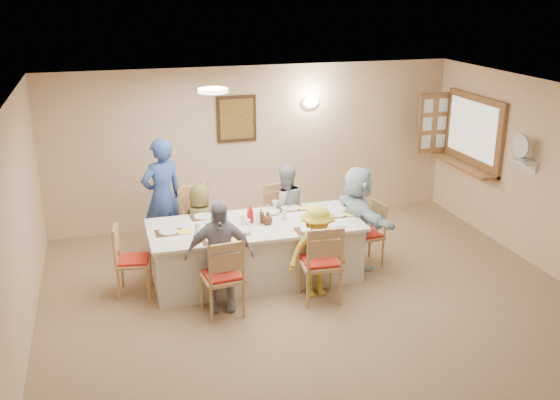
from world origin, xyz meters
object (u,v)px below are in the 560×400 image
object	(u,v)px
diner_back_left	(201,224)
diner_front_left	(219,255)
chair_left_end	(134,260)
chair_front_left	(222,275)
dining_table	(256,251)
serving_hatch	(473,132)
chair_back_right	(282,218)
diner_right_end	(358,217)
chair_front_right	(320,261)
caregiver	(162,197)
condiment_ketchup	(250,214)
diner_back_right	(285,209)
chair_back_left	(199,224)
diner_front_right	(317,251)
chair_right_end	(366,234)
desk_fan	(523,151)

from	to	relation	value
diner_back_left	diner_front_left	xyz separation A→B (m)	(0.00, -1.36, 0.12)
chair_left_end	diner_front_left	xyz separation A→B (m)	(0.95, -0.68, 0.23)
chair_front_left	diner_back_left	xyz separation A→B (m)	(0.00, 1.48, 0.08)
dining_table	chair_front_left	size ratio (longest dim) A/B	2.79
serving_hatch	chair_back_right	world-z (taller)	serving_hatch
chair_left_end	diner_right_end	xyz separation A→B (m)	(2.97, 0.00, 0.25)
chair_front_right	caregiver	distance (m)	2.58
chair_front_right	condiment_ketchup	distance (m)	1.14
condiment_ketchup	caregiver	bearing A→B (deg)	132.50
chair_front_left	caregiver	world-z (taller)	caregiver
diner_right_end	caregiver	distance (m)	2.73
chair_back_right	diner_back_right	distance (m)	0.22
diner_back_left	diner_back_right	xyz separation A→B (m)	(1.20, 0.00, 0.09)
diner_front_left	diner_right_end	size ratio (longest dim) A/B	0.97
dining_table	condiment_ketchup	size ratio (longest dim) A/B	11.36
chair_back_left	caregiver	distance (m)	0.66
chair_front_left	caregiver	size ratio (longest dim) A/B	0.58
chair_back_left	diner_front_right	xyz separation A→B (m)	(1.20, -1.48, 0.07)
dining_table	chair_back_right	size ratio (longest dim) A/B	2.85
dining_table	chair_right_end	bearing A→B (deg)	0.00
desk_fan	diner_back_right	bearing A→B (deg)	161.19
caregiver	chair_front_right	bearing A→B (deg)	107.66
chair_front_right	diner_front_left	size ratio (longest dim) A/B	0.74
chair_front_right	diner_front_right	distance (m)	0.14
dining_table	diner_right_end	bearing A→B (deg)	0.00
chair_back_left	chair_right_end	size ratio (longest dim) A/B	1.16
chair_back_left	caregiver	xyz separation A→B (m)	(-0.45, 0.35, 0.33)
desk_fan	chair_left_end	bearing A→B (deg)	176.11
diner_front_right	chair_back_left	bearing A→B (deg)	123.53
chair_right_end	diner_front_right	world-z (taller)	diner_front_right
diner_right_end	chair_left_end	bearing A→B (deg)	83.54
diner_front_left	diner_front_right	distance (m)	1.20
serving_hatch	dining_table	distance (m)	4.03
desk_fan	diner_back_right	size ratio (longest dim) A/B	0.23
dining_table	chair_right_end	xyz separation A→B (m)	(1.55, 0.00, 0.06)
chair_front_left	chair_front_right	distance (m)	1.20
chair_left_end	condiment_ketchup	xyz separation A→B (m)	(1.50, 0.06, 0.43)
diner_front_left	caregiver	world-z (taller)	caregiver
chair_front_left	condiment_ketchup	world-z (taller)	condiment_ketchup
chair_back_right	diner_back_right	size ratio (longest dim) A/B	0.73
dining_table	condiment_ketchup	bearing A→B (deg)	130.44
chair_front_left	chair_left_end	world-z (taller)	chair_front_left
chair_right_end	diner_right_end	world-z (taller)	diner_right_end
diner_back_left	serving_hatch	bearing A→B (deg)	-168.87
diner_back_left	desk_fan	bearing A→B (deg)	173.23
diner_front_right	condiment_ketchup	bearing A→B (deg)	125.84
desk_fan	chair_back_left	world-z (taller)	desk_fan
chair_right_end	diner_right_end	xyz separation A→B (m)	(-0.13, 0.00, 0.26)
diner_back_left	diner_back_right	distance (m)	1.20
diner_right_end	condiment_ketchup	world-z (taller)	diner_right_end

